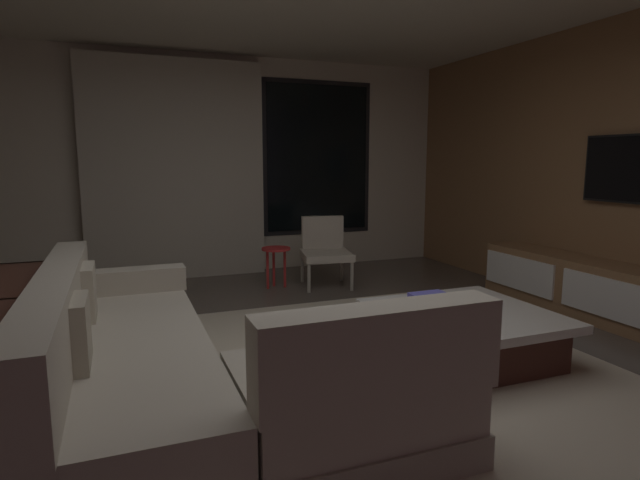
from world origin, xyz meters
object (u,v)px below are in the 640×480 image
(coffee_table, at_px, (463,334))
(mounted_tv, at_px, (638,169))
(book_stack_on_coffee_table, at_px, (429,300))
(sectional_couch, at_px, (178,371))
(side_stool, at_px, (276,255))
(media_console, at_px, (632,301))
(accent_chair_near_window, at_px, (325,247))

(coffee_table, height_order, mounted_tv, mounted_tv)
(coffee_table, xyz_separation_m, book_stack_on_coffee_table, (-0.20, 0.16, 0.23))
(sectional_couch, xyz_separation_m, coffee_table, (2.00, 0.18, -0.10))
(side_stool, bearing_deg, book_stack_on_coffee_table, -79.30)
(coffee_table, bearing_deg, mounted_tv, 6.74)
(sectional_couch, distance_m, media_console, 3.73)
(accent_chair_near_window, height_order, mounted_tv, mounted_tv)
(book_stack_on_coffee_table, distance_m, media_console, 1.93)
(side_stool, bearing_deg, sectional_couch, -116.56)
(side_stool, bearing_deg, mounted_tv, -42.17)
(coffee_table, bearing_deg, side_stool, 104.31)
(book_stack_on_coffee_table, bearing_deg, side_stool, 100.70)
(sectional_couch, bearing_deg, book_stack_on_coffee_table, 10.55)
(media_console, xyz_separation_m, mounted_tv, (0.18, 0.20, 1.10))
(book_stack_on_coffee_table, xyz_separation_m, media_console, (1.92, -0.13, -0.16))
(coffee_table, relative_size, media_console, 0.37)
(book_stack_on_coffee_table, height_order, side_stool, book_stack_on_coffee_table)
(book_stack_on_coffee_table, xyz_separation_m, side_stool, (-0.45, 2.38, -0.04))
(coffee_table, bearing_deg, book_stack_on_coffee_table, 141.61)
(coffee_table, height_order, media_console, media_console)
(media_console, distance_m, mounted_tv, 1.13)
(mounted_tv, bearing_deg, accent_chair_near_window, 131.26)
(sectional_couch, xyz_separation_m, media_console, (3.73, 0.21, -0.04))
(accent_chair_near_window, bearing_deg, media_console, -53.77)
(coffee_table, relative_size, side_stool, 2.52)
(sectional_couch, xyz_separation_m, mounted_tv, (3.91, 0.41, 1.06))
(sectional_couch, bearing_deg, side_stool, 63.44)
(media_console, bearing_deg, accent_chair_near_window, 126.23)
(sectional_couch, distance_m, accent_chair_near_window, 3.29)
(accent_chair_near_window, bearing_deg, mounted_tv, -48.74)
(accent_chair_near_window, xyz_separation_m, media_console, (1.80, -2.46, -0.18))
(book_stack_on_coffee_table, height_order, media_console, media_console)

